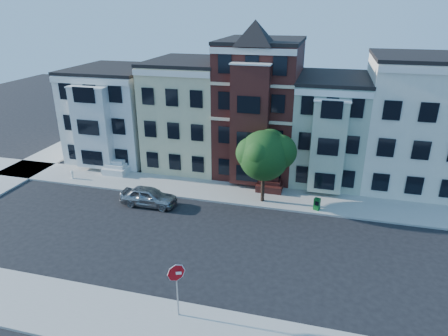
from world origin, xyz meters
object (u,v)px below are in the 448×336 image
(parked_car, at_px, (149,196))
(fire_hydrant, at_px, (72,175))
(street_tree, at_px, (264,159))
(newspaper_box, at_px, (317,204))
(stop_sign, at_px, (177,287))

(parked_car, bearing_deg, fire_hydrant, 72.01)
(street_tree, bearing_deg, parked_car, -162.28)
(parked_car, bearing_deg, newspaper_box, -79.99)
(stop_sign, bearing_deg, parked_car, 100.21)
(parked_car, relative_size, newspaper_box, 4.75)
(fire_hydrant, xyz_separation_m, stop_sign, (15.79, -14.09, 1.46))
(parked_car, height_order, newspaper_box, parked_car)
(parked_car, relative_size, stop_sign, 1.30)
(street_tree, bearing_deg, fire_hydrant, 179.72)
(parked_car, bearing_deg, street_tree, -72.52)
(street_tree, xyz_separation_m, parked_car, (-8.77, -2.80, -3.05))
(fire_hydrant, bearing_deg, newspaper_box, -1.32)
(newspaper_box, xyz_separation_m, fire_hydrant, (-22.16, 0.51, -0.19))
(street_tree, height_order, fire_hydrant, street_tree)
(newspaper_box, height_order, fire_hydrant, newspaper_box)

